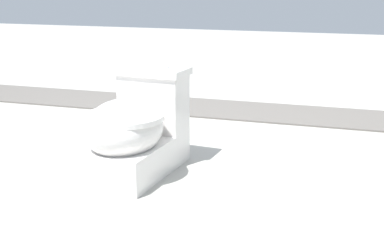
{
  "coord_description": "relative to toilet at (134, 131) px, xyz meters",
  "views": [
    {
      "loc": [
        2.65,
        0.97,
        0.97
      ],
      "look_at": [
        0.29,
        0.24,
        0.3
      ],
      "focal_mm": 50.0,
      "sensor_mm": 36.0,
      "label": 1
    }
  ],
  "objects": [
    {
      "name": "gravel_strip",
      "position": [
        -1.41,
        0.56,
        -0.21
      ],
      "size": [
        0.56,
        8.0,
        0.01
      ],
      "primitive_type": "cube",
      "color": "#605B56",
      "rests_on": "ground"
    },
    {
      "name": "ground_plane",
      "position": [
        -0.3,
        0.06,
        -0.22
      ],
      "size": [
        14.0,
        14.0,
        0.0
      ],
      "primitive_type": "plane",
      "color": "#A8A59E"
    },
    {
      "name": "toilet",
      "position": [
        0.0,
        0.0,
        0.0
      ],
      "size": [
        0.67,
        0.44,
        0.52
      ],
      "rotation": [
        0.0,
        0.0,
        -0.1
      ],
      "color": "white",
      "rests_on": "ground"
    }
  ]
}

